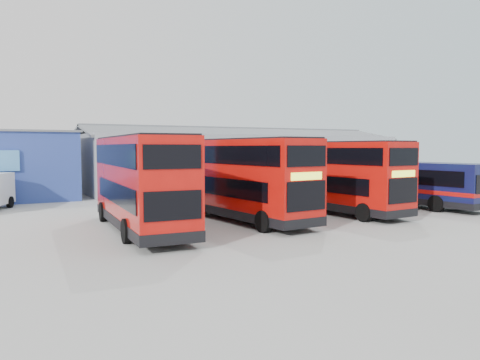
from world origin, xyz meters
TOP-DOWN VIEW (x-y plane):
  - ground_plane at (0.00, 0.00)m, footprint 120.00×120.00m
  - maintenance_shed at (8.00, 20.00)m, footprint 30.50×12.00m
  - double_decker_left at (-7.56, 0.11)m, footprint 3.08×10.55m
  - double_decker_centre at (-1.91, 0.70)m, footprint 3.44×10.49m
  - double_decker_right at (4.38, 0.81)m, footprint 3.14×10.18m
  - single_decker_blue at (10.82, 1.20)m, footprint 3.52×10.98m

SIDE VIEW (x-z plane):
  - ground_plane at x=0.00m, z-range 0.00..0.00m
  - single_decker_blue at x=10.82m, z-range -0.01..2.92m
  - double_decker_right at x=4.38m, z-range -0.01..4.23m
  - double_decker_centre at x=-1.91m, z-range -0.01..4.35m
  - double_decker_left at x=-7.56m, z-range -0.01..4.40m
  - maintenance_shed at x=8.00m, z-range -0.34..5.55m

